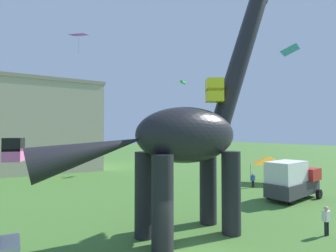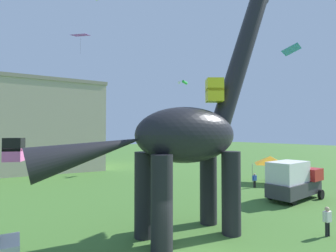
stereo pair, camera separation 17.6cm
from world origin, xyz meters
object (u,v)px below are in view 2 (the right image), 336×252
(dinosaur_sculpture, at_px, (187,135))
(kite_high_left, at_px, (214,90))
(person_strolling_adult, at_px, (327,218))
(kite_far_left, at_px, (14,150))
(person_watching_child, at_px, (255,179))
(festival_canopy_tent, at_px, (270,160))
(kite_trailing, at_px, (184,82))
(parked_box_truck, at_px, (293,180))
(kite_far_right, at_px, (291,50))
(kite_mid_right, at_px, (80,35))

(dinosaur_sculpture, distance_m, kite_high_left, 3.18)
(person_strolling_adult, height_order, kite_far_left, kite_far_left)
(person_watching_child, relative_size, festival_canopy_tent, 0.46)
(person_strolling_adult, xyz_separation_m, kite_trailing, (7.18, 25.19, 12.37))
(person_watching_child, bearing_deg, kite_trailing, -65.43)
(kite_far_left, bearing_deg, kite_trailing, 40.71)
(person_watching_child, bearing_deg, kite_high_left, 60.39)
(festival_canopy_tent, xyz_separation_m, kite_trailing, (-2.73, 13.47, 10.77))
(kite_high_left, bearing_deg, parked_box_truck, 11.85)
(person_strolling_adult, bearing_deg, kite_high_left, 13.14)
(person_watching_child, height_order, kite_trailing, kite_trailing)
(person_watching_child, distance_m, festival_canopy_tent, 3.97)
(festival_canopy_tent, height_order, kite_far_right, kite_far_right)
(kite_far_right, height_order, kite_trailing, kite_trailing)
(kite_far_right, bearing_deg, kite_trailing, 79.25)
(person_strolling_adult, bearing_deg, kite_mid_right, -14.27)
(person_watching_child, relative_size, kite_mid_right, 0.68)
(kite_far_right, bearing_deg, person_strolling_adult, -127.22)
(kite_far_right, bearing_deg, kite_far_left, 173.09)
(person_watching_child, distance_m, kite_high_left, 14.97)
(person_watching_child, distance_m, kite_far_left, 21.89)
(kite_high_left, distance_m, kite_mid_right, 18.72)
(person_strolling_adult, bearing_deg, festival_canopy_tent, -78.73)
(kite_high_left, xyz_separation_m, kite_far_right, (7.85, 0.53, 3.79))
(parked_box_truck, relative_size, kite_high_left, 4.40)
(person_watching_child, relative_size, kite_trailing, 0.92)
(kite_far_right, distance_m, kite_trailing, 21.40)
(dinosaur_sculpture, height_order, person_watching_child, dinosaur_sculpture)
(dinosaur_sculpture, xyz_separation_m, kite_far_left, (-8.16, 2.61, -0.69))
(parked_box_truck, relative_size, kite_far_left, 5.26)
(parked_box_truck, distance_m, festival_canopy_tent, 7.42)
(kite_far_right, relative_size, kite_trailing, 1.20)
(dinosaur_sculpture, bearing_deg, parked_box_truck, -8.17)
(kite_high_left, bearing_deg, dinosaur_sculpture, 177.21)
(festival_canopy_tent, relative_size, kite_mid_right, 1.46)
(festival_canopy_tent, bearing_deg, kite_far_left, -167.76)
(dinosaur_sculpture, bearing_deg, kite_high_left, -20.60)
(dinosaur_sculpture, distance_m, person_strolling_adult, 8.76)
(dinosaur_sculpture, relative_size, kite_far_left, 13.48)
(parked_box_truck, height_order, person_watching_child, parked_box_truck)
(dinosaur_sculpture, relative_size, parked_box_truck, 2.56)
(festival_canopy_tent, height_order, kite_high_left, kite_high_left)
(festival_canopy_tent, height_order, kite_trailing, kite_trailing)
(parked_box_truck, bearing_deg, kite_far_right, -154.40)
(kite_mid_right, bearing_deg, kite_high_left, -75.01)
(kite_far_right, bearing_deg, kite_mid_right, 127.64)
(dinosaur_sculpture, xyz_separation_m, person_watching_child, (12.92, 7.03, -4.55))
(person_watching_child, distance_m, kite_mid_right, 23.45)
(kite_high_left, xyz_separation_m, kite_far_left, (-10.02, 2.70, -3.27))
(parked_box_truck, distance_m, person_watching_child, 5.13)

